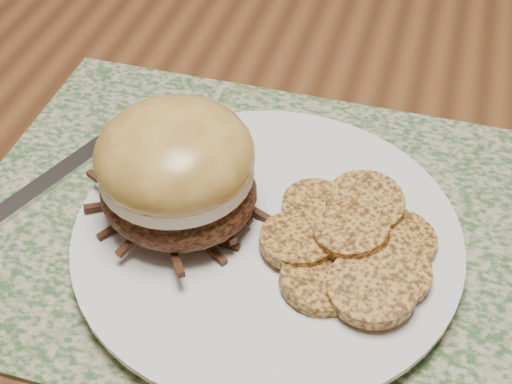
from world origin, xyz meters
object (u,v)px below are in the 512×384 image
pork_sandwich (176,170)px  fork (77,161)px  dining_table (128,183)px  dinner_plate (267,238)px

pork_sandwich → fork: 0.13m
dining_table → dinner_plate: size_ratio=5.77×
dining_table → pork_sandwich: pork_sandwich is taller
dining_table → fork: size_ratio=7.79×
dinner_plate → fork: (-0.17, 0.04, -0.01)m
pork_sandwich → fork: pork_sandwich is taller
dining_table → pork_sandwich: size_ratio=10.31×
dining_table → fork: fork is taller
fork → dining_table: bearing=109.1°
dining_table → dinner_plate: 0.22m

